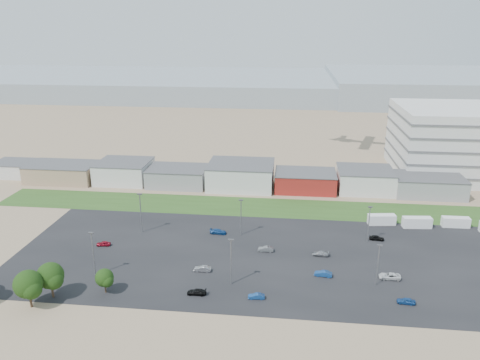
# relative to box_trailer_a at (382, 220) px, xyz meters

# --- Properties ---
(ground) EXTENTS (700.00, 700.00, 0.00)m
(ground) POSITION_rel_box_trailer_a_xyz_m (-36.77, -42.88, -1.41)
(ground) COLOR #7E6650
(ground) RESTS_ON ground
(parking_lot) EXTENTS (120.00, 50.00, 0.01)m
(parking_lot) POSITION_rel_box_trailer_a_xyz_m (-31.77, -22.88, -1.41)
(parking_lot) COLOR black
(parking_lot) RESTS_ON ground
(grass_strip) EXTENTS (160.00, 16.00, 0.02)m
(grass_strip) POSITION_rel_box_trailer_a_xyz_m (-36.77, 9.12, -1.40)
(grass_strip) COLOR #2C4D1C
(grass_strip) RESTS_ON ground
(hills_backdrop) EXTENTS (700.00, 200.00, 9.00)m
(hills_backdrop) POSITION_rel_box_trailer_a_xyz_m (3.23, 272.12, 3.09)
(hills_backdrop) COLOR gray
(hills_backdrop) RESTS_ON ground
(building_row) EXTENTS (170.00, 20.00, 8.00)m
(building_row) POSITION_rel_box_trailer_a_xyz_m (-53.77, 28.12, 2.59)
(building_row) COLOR silver
(building_row) RESTS_ON ground
(box_trailer_a) EXTENTS (7.79, 3.36, 2.83)m
(box_trailer_a) POSITION_rel_box_trailer_a_xyz_m (0.00, 0.00, 0.00)
(box_trailer_a) COLOR silver
(box_trailer_a) RESTS_ON ground
(box_trailer_b) EXTENTS (7.96, 3.13, 2.91)m
(box_trailer_b) POSITION_rel_box_trailer_a_xyz_m (9.31, -1.03, 0.04)
(box_trailer_b) COLOR silver
(box_trailer_b) RESTS_ON ground
(box_trailer_c) EXTENTS (7.36, 2.38, 2.75)m
(box_trailer_c) POSITION_rel_box_trailer_a_xyz_m (20.03, 0.58, -0.04)
(box_trailer_c) COLOR silver
(box_trailer_c) RESTS_ON ground
(tree_mid) EXTENTS (5.99, 5.99, 8.98)m
(tree_mid) POSITION_rel_box_trailer_a_xyz_m (-75.75, -49.54, 3.08)
(tree_mid) COLOR black
(tree_mid) RESTS_ON ground
(tree_right) EXTENTS (5.79, 5.79, 8.69)m
(tree_right) POSITION_rel_box_trailer_a_xyz_m (-73.25, -45.66, 2.93)
(tree_right) COLOR black
(tree_right) RESTS_ON ground
(tree_near) EXTENTS (4.07, 4.07, 6.11)m
(tree_near) POSITION_rel_box_trailer_a_xyz_m (-63.20, -42.80, 1.64)
(tree_near) COLOR black
(tree_near) RESTS_ON ground
(lightpole_front_l) EXTENTS (1.22, 0.51, 10.34)m
(lightpole_front_l) POSITION_rel_box_trailer_a_xyz_m (-68.29, -36.02, 3.75)
(lightpole_front_l) COLOR slate
(lightpole_front_l) RESTS_ON ground
(lightpole_front_m) EXTENTS (1.24, 0.52, 10.53)m
(lightpole_front_m) POSITION_rel_box_trailer_a_xyz_m (-37.64, -36.41, 3.85)
(lightpole_front_m) COLOR slate
(lightpole_front_m) RESTS_ON ground
(lightpole_front_r) EXTENTS (1.11, 0.46, 9.46)m
(lightpole_front_r) POSITION_rel_box_trailer_a_xyz_m (-6.75, -33.34, 3.32)
(lightpole_front_r) COLOR slate
(lightpole_front_r) RESTS_ON ground
(lightpole_back_l) EXTENTS (1.29, 0.54, 10.99)m
(lightpole_back_l) POSITION_rel_box_trailer_a_xyz_m (-65.04, -12.66, 4.08)
(lightpole_back_l) COLOR slate
(lightpole_back_l) RESTS_ON ground
(lightpole_back_m) EXTENTS (1.17, 0.49, 9.92)m
(lightpole_back_m) POSITION_rel_box_trailer_a_xyz_m (-38.33, -11.31, 3.55)
(lightpole_back_m) COLOR slate
(lightpole_back_m) RESTS_ON ground
(lightpole_back_r) EXTENTS (1.13, 0.47, 9.63)m
(lightpole_back_r) POSITION_rel_box_trailer_a_xyz_m (-5.51, -11.74, 3.40)
(lightpole_back_r) COLOR slate
(lightpole_back_r) RESTS_ON ground
(parked_car_0) EXTENTS (4.74, 2.25, 1.31)m
(parked_car_0) POSITION_rel_box_trailer_a_xyz_m (-3.34, -30.37, -0.76)
(parked_car_0) COLOR silver
(parked_car_0) RESTS_ON ground
(parked_car_1) EXTENTS (4.06, 1.89, 1.29)m
(parked_car_1) POSITION_rel_box_trailer_a_xyz_m (-17.78, -30.90, -0.77)
(parked_car_1) COLOR navy
(parked_car_1) RESTS_ON ground
(parked_car_2) EXTENTS (3.72, 1.83, 1.22)m
(parked_car_2) POSITION_rel_box_trailer_a_xyz_m (-1.91, -39.96, -0.80)
(parked_car_2) COLOR navy
(parked_car_2) RESTS_ON ground
(parked_car_3) EXTENTS (4.03, 1.67, 1.16)m
(parked_car_3) POSITION_rel_box_trailer_a_xyz_m (-44.20, -41.39, -0.83)
(parked_car_3) COLOR black
(parked_car_3) RESTS_ON ground
(parked_car_4) EXTENTS (3.88, 1.43, 1.27)m
(parked_car_4) POSITION_rel_box_trailer_a_xyz_m (-44.84, -31.78, -0.78)
(parked_car_4) COLOR #A5A5AA
(parked_car_4) RESTS_ON ground
(parked_car_5) EXTENTS (3.63, 1.79, 1.19)m
(parked_car_5) POSITION_rel_box_trailer_a_xyz_m (-72.13, -21.84, -0.82)
(parked_car_5) COLOR maroon
(parked_car_5) RESTS_ON ground
(parked_car_6) EXTENTS (4.48, 2.01, 1.27)m
(parked_car_6) POSITION_rel_box_trailer_a_xyz_m (-44.46, -11.44, -0.78)
(parked_car_6) COLOR navy
(parked_car_6) RESTS_ON ground
(parked_car_7) EXTENTS (3.89, 1.39, 1.28)m
(parked_car_7) POSITION_rel_box_trailer_a_xyz_m (-31.20, -20.26, -0.78)
(parked_car_7) COLOR #595B5E
(parked_car_7) RESTS_ON ground
(parked_car_8) EXTENTS (3.93, 1.91, 1.29)m
(parked_car_8) POSITION_rel_box_trailer_a_xyz_m (-2.98, -10.67, -0.77)
(parked_car_8) COLOR black
(parked_car_8) RESTS_ON ground
(parked_car_12) EXTENTS (4.17, 2.03, 1.17)m
(parked_car_12) POSITION_rel_box_trailer_a_xyz_m (-17.95, -21.11, -0.83)
(parked_car_12) COLOR #A5A5AA
(parked_car_12) RESTS_ON ground
(parked_car_13) EXTENTS (3.47, 1.42, 1.12)m
(parked_car_13) POSITION_rel_box_trailer_a_xyz_m (-31.81, -41.54, -0.85)
(parked_car_13) COLOR navy
(parked_car_13) RESTS_ON ground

